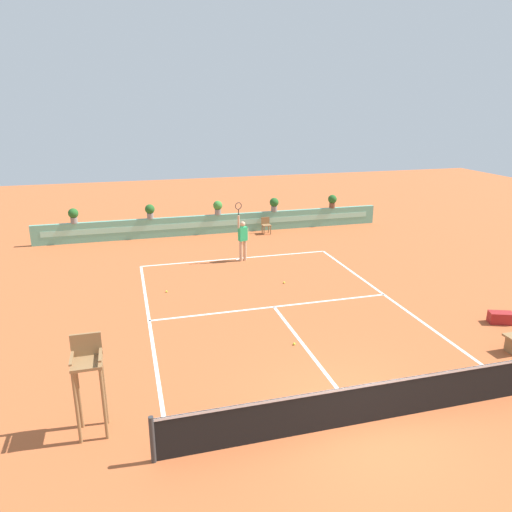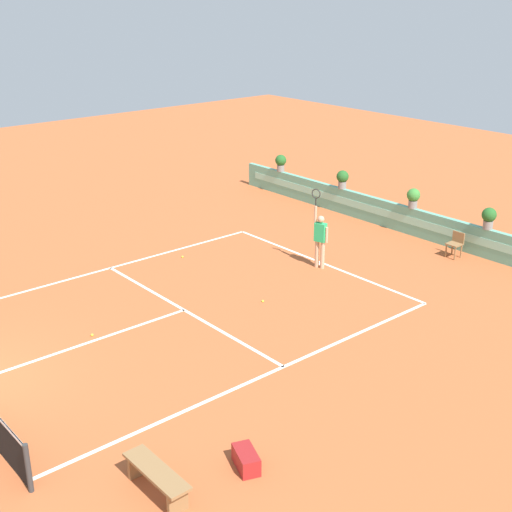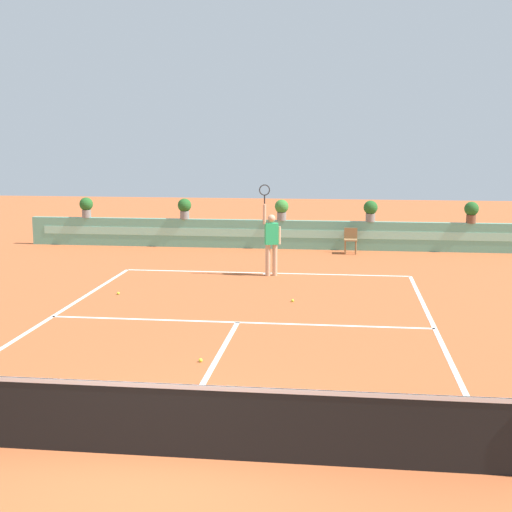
% 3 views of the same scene
% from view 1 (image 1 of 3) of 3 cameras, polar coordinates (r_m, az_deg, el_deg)
% --- Properties ---
extents(ground_plane, '(60.00, 60.00, 0.00)m').
position_cam_1_polar(ground_plane, '(15.97, 2.57, -6.56)').
color(ground_plane, '#B2562D').
extents(court_lines, '(8.32, 11.94, 0.01)m').
position_cam_1_polar(court_lines, '(16.59, 1.80, -5.57)').
color(court_lines, white).
rests_on(court_lines, ground).
extents(net, '(8.92, 0.10, 1.00)m').
position_cam_1_polar(net, '(10.88, 12.77, -16.45)').
color(net, '#333333').
rests_on(net, ground).
extents(back_wall_barrier, '(18.00, 0.21, 1.00)m').
position_cam_1_polar(back_wall_barrier, '(25.38, -4.65, 3.78)').
color(back_wall_barrier, '#60A88E').
rests_on(back_wall_barrier, ground).
extents(umpire_chair, '(0.60, 0.60, 2.14)m').
position_cam_1_polar(umpire_chair, '(10.52, -19.13, -12.99)').
color(umpire_chair, olive).
rests_on(umpire_chair, ground).
extents(ball_kid_chair, '(0.44, 0.44, 0.85)m').
position_cam_1_polar(ball_kid_chair, '(25.26, 1.19, 3.72)').
color(ball_kid_chair, olive).
rests_on(ball_kid_chair, ground).
extents(gear_bag, '(0.78, 0.59, 0.36)m').
position_cam_1_polar(gear_bag, '(16.89, 26.86, -6.50)').
color(gear_bag, maroon).
rests_on(gear_bag, ground).
extents(tennis_player, '(0.60, 0.31, 2.58)m').
position_cam_1_polar(tennis_player, '(20.70, -1.58, 2.23)').
color(tennis_player, tan).
rests_on(tennis_player, ground).
extents(tennis_ball_near_baseline, '(0.07, 0.07, 0.07)m').
position_cam_1_polar(tennis_ball_near_baseline, '(18.38, 3.32, -3.14)').
color(tennis_ball_near_baseline, '#CCE033').
rests_on(tennis_ball_near_baseline, ground).
extents(tennis_ball_mid_court, '(0.07, 0.07, 0.07)m').
position_cam_1_polar(tennis_ball_mid_court, '(13.92, 4.52, -10.28)').
color(tennis_ball_mid_court, '#CCE033').
rests_on(tennis_ball_mid_court, ground).
extents(tennis_ball_by_sideline, '(0.07, 0.07, 0.07)m').
position_cam_1_polar(tennis_ball_by_sideline, '(17.79, -10.50, -4.13)').
color(tennis_ball_by_sideline, '#CCE033').
rests_on(tennis_ball_by_sideline, ground).
extents(potted_plant_far_left, '(0.48, 0.48, 0.72)m').
position_cam_1_polar(potted_plant_far_left, '(24.89, -20.72, 4.57)').
color(potted_plant_far_left, gray).
rests_on(potted_plant_far_left, back_wall_barrier).
extents(potted_plant_left, '(0.48, 0.48, 0.72)m').
position_cam_1_polar(potted_plant_left, '(24.80, -12.40, 5.26)').
color(potted_plant_left, gray).
rests_on(potted_plant_left, back_wall_barrier).
extents(potted_plant_far_right, '(0.48, 0.48, 0.72)m').
position_cam_1_polar(potted_plant_far_right, '(27.12, 8.98, 6.49)').
color(potted_plant_far_right, brown).
rests_on(potted_plant_far_right, back_wall_barrier).
extents(potted_plant_centre, '(0.48, 0.48, 0.72)m').
position_cam_1_polar(potted_plant_centre, '(25.20, -4.53, 5.81)').
color(potted_plant_centre, gray).
rests_on(potted_plant_centre, back_wall_barrier).
extents(potted_plant_right, '(0.48, 0.48, 0.72)m').
position_cam_1_polar(potted_plant_right, '(25.93, 2.15, 6.19)').
color(potted_plant_right, gray).
rests_on(potted_plant_right, back_wall_barrier).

